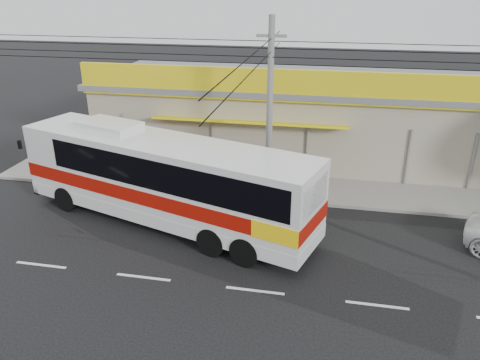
# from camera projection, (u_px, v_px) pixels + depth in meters

# --- Properties ---
(ground) EXTENTS (120.00, 120.00, 0.00)m
(ground) POSITION_uv_depth(u_px,v_px,m) (266.00, 252.00, 18.06)
(ground) COLOR black
(ground) RESTS_ON ground
(sidewalk) EXTENTS (30.00, 3.20, 0.15)m
(sidewalk) POSITION_uv_depth(u_px,v_px,m) (283.00, 188.00, 23.44)
(sidewalk) COLOR slate
(sidewalk) RESTS_ON ground
(lane_markings) EXTENTS (50.00, 0.12, 0.01)m
(lane_markings) POSITION_uv_depth(u_px,v_px,m) (255.00, 291.00, 15.80)
(lane_markings) COLOR silver
(lane_markings) RESTS_ON ground
(storefront_building) EXTENTS (22.60, 9.20, 5.70)m
(storefront_building) POSITION_uv_depth(u_px,v_px,m) (295.00, 116.00, 27.56)
(storefront_building) COLOR gray
(storefront_building) RESTS_ON ground
(coach_bus) EXTENTS (13.55, 6.80, 4.11)m
(coach_bus) POSITION_uv_depth(u_px,v_px,m) (168.00, 176.00, 19.30)
(coach_bus) COLOR silver
(coach_bus) RESTS_ON ground
(motorbike_red) EXTENTS (1.70, 0.81, 0.86)m
(motorbike_red) POSITION_uv_depth(u_px,v_px,m) (176.00, 173.00, 23.89)
(motorbike_red) COLOR maroon
(motorbike_red) RESTS_ON sidewalk
(motorbike_dark) EXTENTS (1.86, 0.54, 1.11)m
(motorbike_dark) POSITION_uv_depth(u_px,v_px,m) (171.00, 159.00, 25.38)
(motorbike_dark) COLOR black
(motorbike_dark) RESTS_ON sidewalk
(utility_pole) EXTENTS (34.00, 14.00, 8.40)m
(utility_pole) POSITION_uv_depth(u_px,v_px,m) (271.00, 52.00, 19.47)
(utility_pole) COLOR slate
(utility_pole) RESTS_ON ground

